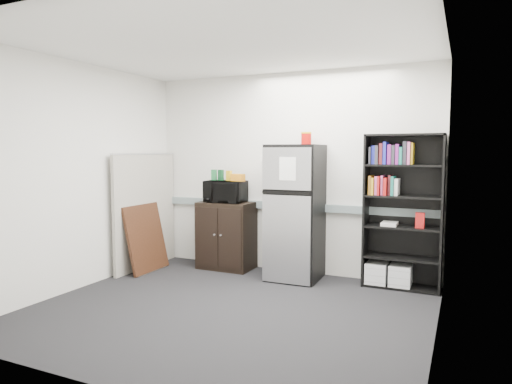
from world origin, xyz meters
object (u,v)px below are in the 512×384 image
cubicle_partition (145,211)px  bookshelf (401,208)px  refrigerator (295,212)px  microwave (226,192)px  cabinet (226,235)px

cubicle_partition → bookshelf: bearing=8.1°
cubicle_partition → refrigerator: size_ratio=0.94×
bookshelf → microwave: bearing=-178.0°
microwave → cabinet: bearing=85.3°
cubicle_partition → microwave: bearing=20.8°
microwave → refrigerator: size_ratio=0.31×
refrigerator → cubicle_partition: bearing=-172.4°
cabinet → cubicle_partition: bearing=-158.5°
bookshelf → cubicle_partition: (-3.41, -0.49, -0.16)m
bookshelf → microwave: 2.34m
bookshelf → refrigerator: bookshelf is taller
refrigerator → cabinet: bearing=174.1°
bookshelf → cubicle_partition: bookshelf is taller
bookshelf → cabinet: size_ratio=1.97×
cubicle_partition → microwave: (1.07, 0.40, 0.28)m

